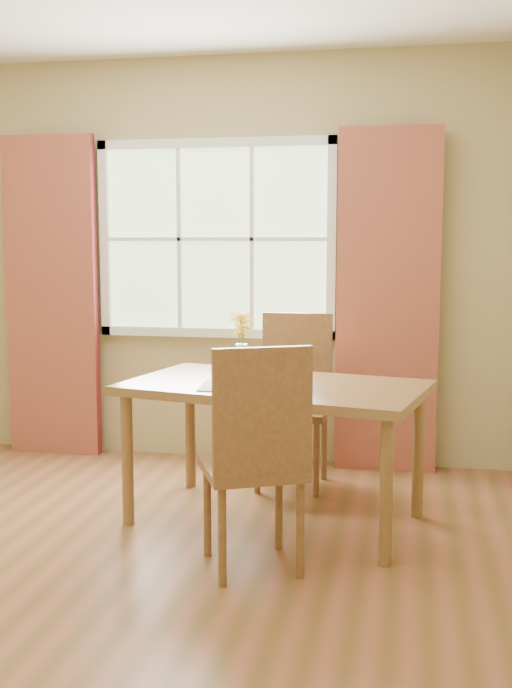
{
  "coord_description": "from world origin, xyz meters",
  "views": [
    {
      "loc": [
        1.29,
        -3.41,
        1.51
      ],
      "look_at": [
        0.51,
        0.64,
        0.96
      ],
      "focal_mm": 42.0,
      "sensor_mm": 36.0,
      "label": 1
    }
  ],
  "objects_px": {
    "croissant_sandwich": "(260,370)",
    "flower_vase": "(242,335)",
    "chair_near": "(257,450)",
    "chair_far": "(294,391)",
    "water_glass": "(306,379)",
    "dining_table": "(275,398)"
  },
  "relations": [
    {
      "from": "croissant_sandwich",
      "to": "flower_vase",
      "type": "relative_size",
      "value": 0.6
    },
    {
      "from": "chair_near",
      "to": "chair_far",
      "type": "distance_m",
      "value": 1.41
    },
    {
      "from": "chair_far",
      "to": "flower_vase",
      "type": "distance_m",
      "value": 0.64
    },
    {
      "from": "chair_near",
      "to": "flower_vase",
      "type": "xyz_separation_m",
      "value": [
        -0.27,
        0.96,
        0.39
      ]
    },
    {
      "from": "flower_vase",
      "to": "chair_far",
      "type": "bearing_deg",
      "value": 62.4
    },
    {
      "from": "water_glass",
      "to": "croissant_sandwich",
      "type": "bearing_deg",
      "value": 172.88
    },
    {
      "from": "croissant_sandwich",
      "to": "dining_table",
      "type": "bearing_deg",
      "value": 87.42
    },
    {
      "from": "dining_table",
      "to": "water_glass",
      "type": "distance_m",
      "value": 0.26
    },
    {
      "from": "chair_far",
      "to": "croissant_sandwich",
      "type": "relative_size",
      "value": 5.03
    },
    {
      "from": "chair_far",
      "to": "croissant_sandwich",
      "type": "bearing_deg",
      "value": -93.26
    },
    {
      "from": "croissant_sandwich",
      "to": "chair_near",
      "type": "bearing_deg",
      "value": -51.94
    },
    {
      "from": "dining_table",
      "to": "chair_far",
      "type": "distance_m",
      "value": 0.72
    },
    {
      "from": "dining_table",
      "to": "flower_vase",
      "type": "bearing_deg",
      "value": 144.22
    },
    {
      "from": "dining_table",
      "to": "chair_far",
      "type": "bearing_deg",
      "value": 102.01
    },
    {
      "from": "chair_near",
      "to": "flower_vase",
      "type": "relative_size",
      "value": 3.01
    },
    {
      "from": "chair_far",
      "to": "dining_table",
      "type": "bearing_deg",
      "value": -88.97
    },
    {
      "from": "water_glass",
      "to": "chair_far",
      "type": "bearing_deg",
      "value": 101.87
    },
    {
      "from": "croissant_sandwich",
      "to": "flower_vase",
      "type": "height_order",
      "value": "flower_vase"
    },
    {
      "from": "chair_near",
      "to": "water_glass",
      "type": "xyz_separation_m",
      "value": [
        0.14,
        0.57,
        0.23
      ]
    },
    {
      "from": "chair_near",
      "to": "water_glass",
      "type": "distance_m",
      "value": 0.63
    },
    {
      "from": "chair_near",
      "to": "chair_far",
      "type": "relative_size",
      "value": 1.0
    },
    {
      "from": "chair_near",
      "to": "water_glass",
      "type": "relative_size",
      "value": 9.63
    }
  ]
}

